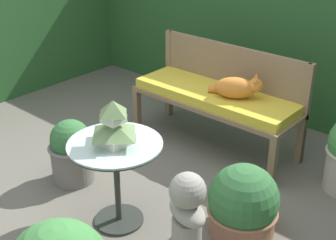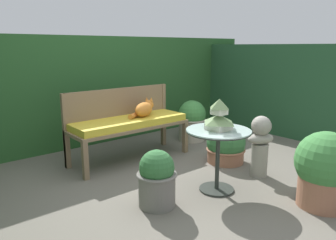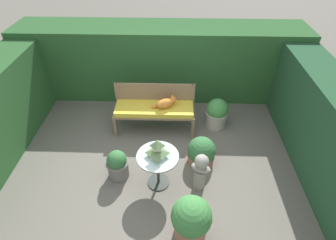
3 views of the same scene
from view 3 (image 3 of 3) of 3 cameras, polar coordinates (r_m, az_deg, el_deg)
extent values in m
plane|color=#666056|center=(4.75, -3.01, -10.65)|extent=(30.00, 30.00, 0.00)
cube|color=#285628|center=(6.28, -1.55, 12.74)|extent=(6.40, 1.03, 1.64)
cube|color=#234C2D|center=(5.02, 31.36, -2.32)|extent=(0.70, 3.65, 1.52)
cube|color=#7F664C|center=(5.32, -11.40, -1.54)|extent=(0.06, 0.06, 0.44)
cube|color=#7F664C|center=(5.20, 5.39, -1.91)|extent=(0.06, 0.06, 0.44)
cube|color=#7F664C|center=(5.68, -10.50, 1.68)|extent=(0.06, 0.06, 0.44)
cube|color=#7F664C|center=(5.57, 5.18, 1.40)|extent=(0.06, 0.06, 0.44)
cube|color=#7F664C|center=(5.24, -2.99, 1.98)|extent=(1.60, 0.55, 0.04)
cube|color=gold|center=(5.20, -3.02, 2.53)|extent=(1.54, 0.50, 0.09)
cube|color=#7F664C|center=(5.55, -10.80, 3.78)|extent=(0.06, 0.06, 0.94)
cube|color=#7F664C|center=(5.43, 5.35, 3.54)|extent=(0.06, 0.06, 0.94)
cube|color=#7F664C|center=(5.28, -2.90, 6.12)|extent=(1.54, 0.04, 0.38)
ellipsoid|color=orange|center=(5.09, -0.61, 3.63)|extent=(0.41, 0.34, 0.19)
sphere|color=orange|center=(5.14, 1.11, 4.46)|extent=(0.13, 0.13, 0.13)
cone|color=orange|center=(5.12, 0.94, 5.36)|extent=(0.05, 0.05, 0.06)
cone|color=orange|center=(5.07, 1.31, 4.96)|extent=(0.05, 0.05, 0.06)
cylinder|color=orange|center=(5.14, -2.44, 3.11)|extent=(0.20, 0.15, 0.07)
cylinder|color=#2D332D|center=(4.56, -2.06, -13.31)|extent=(0.36, 0.36, 0.02)
cylinder|color=#2D332D|center=(4.32, -2.16, -10.79)|extent=(0.04, 0.04, 0.65)
cylinder|color=silver|center=(4.07, -2.27, -7.83)|extent=(0.66, 0.66, 0.01)
torus|color=#2D332D|center=(4.08, -2.27, -7.95)|extent=(0.66, 0.66, 0.02)
cube|color=silver|center=(4.04, -2.29, -7.45)|extent=(0.21, 0.21, 0.07)
pyramid|color=#668451|center=(3.98, -2.31, -6.68)|extent=(0.28, 0.28, 0.09)
cube|color=silver|center=(3.93, -2.34, -5.92)|extent=(0.13, 0.13, 0.06)
pyramid|color=#668451|center=(3.87, -2.37, -5.08)|extent=(0.17, 0.17, 0.10)
cylinder|color=gray|center=(4.40, 6.90, -12.49)|extent=(0.19, 0.19, 0.39)
ellipsoid|color=gray|center=(4.20, 7.17, -10.34)|extent=(0.36, 0.29, 0.13)
sphere|color=gray|center=(4.09, 7.34, -8.96)|extent=(0.23, 0.23, 0.23)
cylinder|color=#9E664C|center=(3.95, 4.89, -22.15)|extent=(0.45, 0.45, 0.35)
torus|color=#9E664C|center=(3.81, 5.03, -20.98)|extent=(0.49, 0.49, 0.03)
sphere|color=#3D7F3D|center=(3.71, 5.13, -20.14)|extent=(0.56, 0.56, 0.56)
cylinder|color=#9E664C|center=(4.84, 7.14, -8.08)|extent=(0.47, 0.47, 0.18)
torus|color=#9E664C|center=(4.78, 7.21, -7.44)|extent=(0.51, 0.51, 0.03)
sphere|color=#336B38|center=(4.71, 7.31, -6.61)|extent=(0.50, 0.50, 0.50)
cylinder|color=slate|center=(4.62, -10.77, -10.39)|extent=(0.35, 0.35, 0.33)
torus|color=slate|center=(4.50, -11.00, -9.15)|extent=(0.38, 0.38, 0.03)
sphere|color=#336B38|center=(4.45, -11.11, -8.55)|extent=(0.33, 0.33, 0.33)
cylinder|color=#ADA393|center=(5.58, 10.39, 0.28)|extent=(0.41, 0.41, 0.35)
torus|color=#ADA393|center=(5.47, 10.58, 1.61)|extent=(0.45, 0.45, 0.03)
sphere|color=#3D7F3D|center=(5.42, 10.69, 2.35)|extent=(0.44, 0.44, 0.44)
camera|label=1|loc=(2.51, 50.63, -13.46)|focal=50.00mm
camera|label=2|loc=(3.52, -54.48, -20.22)|focal=35.00mm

